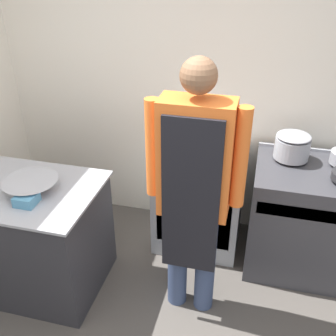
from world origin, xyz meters
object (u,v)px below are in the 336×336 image
fridge_unit (199,199)px  stock_pot (292,146)px  plastic_tub (27,200)px  person_cook (194,184)px  mixing_bowl (31,186)px  stove (308,219)px

fridge_unit → stock_pot: bearing=3.8°
fridge_unit → plastic_tub: plastic_tub is taller
fridge_unit → person_cook: bearing=-84.2°
fridge_unit → person_cook: 0.96m
plastic_tub → mixing_bowl: bearing=110.3°
stock_pot → person_cook: bearing=-128.0°
person_cook → stock_pot: (0.61, 0.78, -0.04)m
stove → fridge_unit: bearing=175.0°
person_cook → stock_pot: size_ratio=6.96×
stock_pot → mixing_bowl: bearing=-153.9°
stock_pot → plastic_tub: bearing=-149.3°
person_cook → plastic_tub: (-1.07, -0.21, -0.15)m
plastic_tub → stock_pot: 1.96m
person_cook → fridge_unit: bearing=95.8°
person_cook → stock_pot: 0.99m
plastic_tub → stock_pot: bearing=30.7°
person_cook → plastic_tub: bearing=-168.7°
plastic_tub → stock_pot: stock_pot is taller
person_cook → mixing_bowl: bearing=-176.6°
fridge_unit → stock_pot: (0.69, 0.05, 0.58)m
person_cook → mixing_bowl: 1.14m
stove → mixing_bowl: bearing=-159.5°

